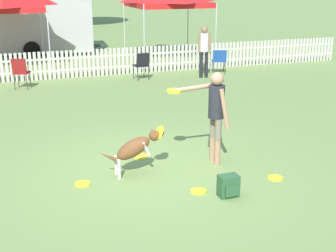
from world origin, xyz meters
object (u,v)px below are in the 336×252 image
at_px(folding_chair_blue_left, 219,59).
at_px(folding_chair_center, 20,70).
at_px(equipment_trailer, 42,20).
at_px(frisbee_near_dog, 275,178).
at_px(frisbee_near_handler, 199,191).
at_px(frisbee_far_scatter, 82,184).
at_px(leaping_dog, 136,147).
at_px(folding_chair_green_right, 142,63).
at_px(backpack_on_grass, 229,186).
at_px(handler_person, 214,107).
at_px(spectator_standing, 204,46).
at_px(frisbee_midfield, 141,156).

relative_size(folding_chair_blue_left, folding_chair_center, 0.88).
bearing_deg(equipment_trailer, frisbee_near_dog, -76.48).
bearing_deg(frisbee_near_handler, frisbee_far_scatter, 152.23).
xyz_separation_m(leaping_dog, equipment_trailer, (-0.16, 13.98, 0.96)).
bearing_deg(frisbee_near_dog, folding_chair_blue_left, 70.49).
distance_m(folding_chair_green_right, equipment_trailer, 7.20).
bearing_deg(folding_chair_center, frisbee_near_dog, 134.14).
distance_m(frisbee_near_handler, folding_chair_blue_left, 9.48).
xyz_separation_m(leaping_dog, folding_chair_blue_left, (5.09, 7.40, 0.01)).
distance_m(leaping_dog, folding_chair_blue_left, 8.98).
distance_m(frisbee_near_handler, folding_chair_green_right, 8.43).
relative_size(frisbee_near_handler, folding_chair_green_right, 0.28).
relative_size(frisbee_near_dog, backpack_on_grass, 0.74).
bearing_deg(frisbee_near_handler, folding_chair_green_right, 79.42).
distance_m(frisbee_near_handler, backpack_on_grass, 0.49).
relative_size(handler_person, frisbee_near_dog, 6.53).
bearing_deg(frisbee_near_handler, spectator_standing, 65.74).
xyz_separation_m(frisbee_midfield, equipment_trailer, (-0.46, 13.26, 1.43)).
xyz_separation_m(leaping_dog, backpack_on_grass, (1.09, -1.30, -0.31)).
relative_size(handler_person, leaping_dog, 1.46).
relative_size(frisbee_far_scatter, folding_chair_blue_left, 0.31).
distance_m(frisbee_near_handler, frisbee_midfield, 1.77).
bearing_deg(frisbee_midfield, frisbee_near_dog, -42.69).
bearing_deg(frisbee_midfield, frisbee_far_scatter, -145.72).
relative_size(handler_person, folding_chair_blue_left, 2.00).
bearing_deg(frisbee_near_handler, folding_chair_blue_left, 62.55).
bearing_deg(folding_chair_blue_left, frisbee_midfield, 72.86).
relative_size(leaping_dog, frisbee_far_scatter, 4.47).
distance_m(folding_chair_blue_left, spectator_standing, 1.06).
distance_m(frisbee_far_scatter, equipment_trailer, 14.20).
distance_m(frisbee_midfield, folding_chair_green_right, 6.86).
height_order(folding_chair_blue_left, equipment_trailer, equipment_trailer).
distance_m(frisbee_midfield, spectator_standing, 7.47).
bearing_deg(folding_chair_green_right, frisbee_near_dog, 83.33).
height_order(handler_person, frisbee_far_scatter, handler_person).
height_order(frisbee_near_dog, backpack_on_grass, backpack_on_grass).
relative_size(leaping_dog, frisbee_near_dog, 4.47).
bearing_deg(backpack_on_grass, leaping_dog, 130.08).
height_order(leaping_dog, equipment_trailer, equipment_trailer).
bearing_deg(frisbee_near_dog, leaping_dog, 155.58).
bearing_deg(equipment_trailer, frisbee_far_scatter, -88.34).
relative_size(frisbee_near_handler, frisbee_far_scatter, 1.00).
bearing_deg(equipment_trailer, frisbee_near_handler, -81.80).
bearing_deg(folding_chair_green_right, folding_chair_center, -4.78).
xyz_separation_m(handler_person, leaping_dog, (-1.44, -0.02, -0.56)).
bearing_deg(spectator_standing, frisbee_far_scatter, 61.79).
bearing_deg(frisbee_far_scatter, frisbee_near_handler, -27.77).
xyz_separation_m(frisbee_far_scatter, folding_chair_center, (-0.54, 7.33, 0.55)).
xyz_separation_m(folding_chair_center, folding_chair_green_right, (3.75, 0.06, -0.03)).
height_order(frisbee_near_handler, folding_chair_green_right, folding_chair_green_right).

